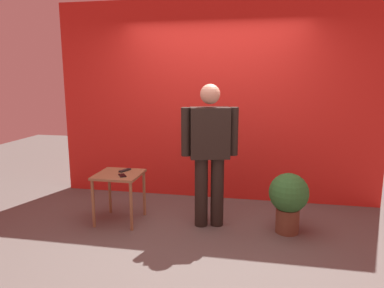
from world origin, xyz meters
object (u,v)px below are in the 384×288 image
(tv_remote, at_px, (125,170))
(potted_plant, at_px, (288,198))
(side_table, at_px, (119,181))
(cell_phone, at_px, (122,175))
(standing_person, at_px, (210,148))

(tv_remote, xyz_separation_m, potted_plant, (1.95, -0.06, -0.20))
(side_table, bearing_deg, tv_remote, 73.69)
(cell_phone, bearing_deg, side_table, 97.81)
(tv_remote, distance_m, potted_plant, 1.96)
(cell_phone, relative_size, potted_plant, 0.21)
(potted_plant, bearing_deg, cell_phone, -175.49)
(cell_phone, xyz_separation_m, tv_remote, (-0.05, 0.21, 0.01))
(side_table, xyz_separation_m, tv_remote, (0.03, 0.11, 0.10))
(standing_person, height_order, potted_plant, standing_person)
(tv_remote, bearing_deg, cell_phone, -51.90)
(standing_person, height_order, cell_phone, standing_person)
(side_table, height_order, cell_phone, cell_phone)
(standing_person, relative_size, potted_plant, 2.42)
(cell_phone, distance_m, tv_remote, 0.21)
(side_table, bearing_deg, potted_plant, 1.55)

